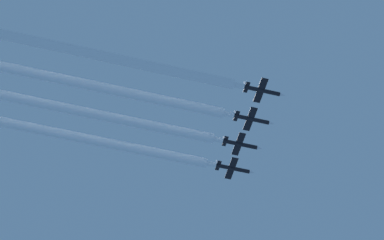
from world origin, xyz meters
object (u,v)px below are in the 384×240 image
at_px(jet_far_left, 234,169).
at_px(jet_inner_right, 264,91).
at_px(jet_center, 253,119).
at_px(jet_inner_left, 241,144).

xyz_separation_m(jet_far_left, jet_inner_right, (29.42, -0.23, -0.69)).
bearing_deg(jet_center, jet_inner_right, -1.36).
height_order(jet_center, jet_inner_right, jet_center).
bearing_deg(jet_center, jet_inner_left, -176.43).
height_order(jet_inner_left, jet_inner_right, jet_inner_left).
bearing_deg(jet_center, jet_far_left, -179.94).
relative_size(jet_far_left, jet_center, 1.00).
xyz_separation_m(jet_far_left, jet_center, (18.81, 0.02, -0.06)).
distance_m(jet_center, jet_inner_right, 10.63).
relative_size(jet_far_left, jet_inner_left, 1.00).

